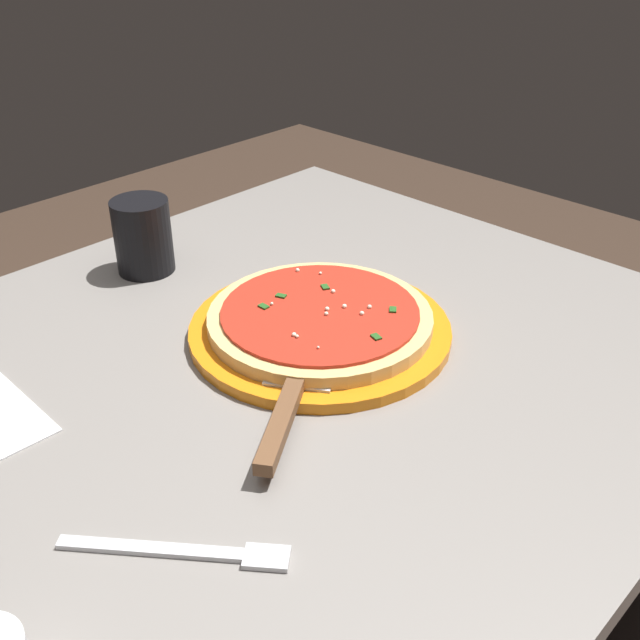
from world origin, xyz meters
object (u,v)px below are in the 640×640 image
object	(u,v)px
serving_plate	(320,330)
pizza_server	(290,400)
cup_tall_drink	(143,236)
pizza	(320,318)
fork	(188,552)

from	to	relation	value
serving_plate	pizza_server	bearing A→B (deg)	-147.30
serving_plate	cup_tall_drink	size ratio (longest dim) A/B	3.05
serving_plate	pizza	size ratio (longest dim) A/B	1.17
pizza_server	serving_plate	bearing A→B (deg)	32.70
serving_plate	fork	world-z (taller)	serving_plate
serving_plate	pizza_server	world-z (taller)	pizza_server
pizza	fork	bearing A→B (deg)	-154.02
pizza	pizza_server	distance (m)	0.15
pizza	fork	size ratio (longest dim) A/B	1.64
cup_tall_drink	fork	bearing A→B (deg)	-121.64
cup_tall_drink	fork	size ratio (longest dim) A/B	0.63
serving_plate	pizza_server	distance (m)	0.15
fork	pizza_server	bearing A→B (deg)	20.63
pizza	cup_tall_drink	world-z (taller)	cup_tall_drink
cup_tall_drink	pizza	bearing A→B (deg)	-81.67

